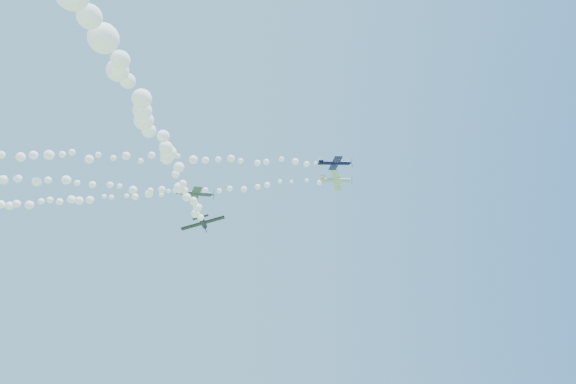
{
  "coord_description": "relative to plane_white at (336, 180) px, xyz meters",
  "views": [
    {
      "loc": [
        -9.43,
        -88.25,
        19.79
      ],
      "look_at": [
        2.82,
        -6.94,
        45.76
      ],
      "focal_mm": 30.0,
      "sensor_mm": 36.0,
      "label": 1
    }
  ],
  "objects": [
    {
      "name": "plane_grey",
      "position": [
        -25.47,
        5.9,
        -1.9
      ],
      "size": [
        7.29,
        7.73,
        2.14
      ],
      "rotation": [
        -0.04,
        -0.01,
        0.17
      ],
      "color": "#3B4456"
    },
    {
      "name": "plane_navy",
      "position": [
        -0.89,
        -3.09,
        2.14
      ],
      "size": [
        6.47,
        6.79,
        1.83
      ],
      "rotation": [
        0.0,
        -0.02,
        -0.06
      ],
      "color": "#0D0E3C"
    },
    {
      "name": "plane_black",
      "position": [
        -23.41,
        -6.54,
        -10.43
      ],
      "size": [
        6.78,
        6.66,
        2.37
      ],
      "rotation": [
        -0.3,
        0.02,
        1.47
      ],
      "color": "black"
    },
    {
      "name": "smoke_trail_black",
      "position": [
        -27.3,
        -43.86,
        -10.67
      ],
      "size": [
        9.56,
        70.7,
        2.75
      ],
      "primitive_type": null,
      "color": "white"
    },
    {
      "name": "smoke_trail_navy",
      "position": [
        -41.56,
        -0.53,
        1.93
      ],
      "size": [
        77.51,
        7.09,
        2.58
      ],
      "primitive_type": null,
      "color": "white"
    },
    {
      "name": "smoke_trail_white",
      "position": [
        -42.17,
        16.49,
        -0.29
      ],
      "size": [
        81.12,
        33.08,
        2.64
      ],
      "primitive_type": null,
      "color": "white"
    },
    {
      "name": "plane_white",
      "position": [
        0.0,
        0.0,
        0.0
      ],
      "size": [
        5.9,
        6.16,
        2.33
      ],
      "rotation": [
        -0.29,
        0.08,
        -0.37
      ],
      "color": "silver"
    }
  ]
}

